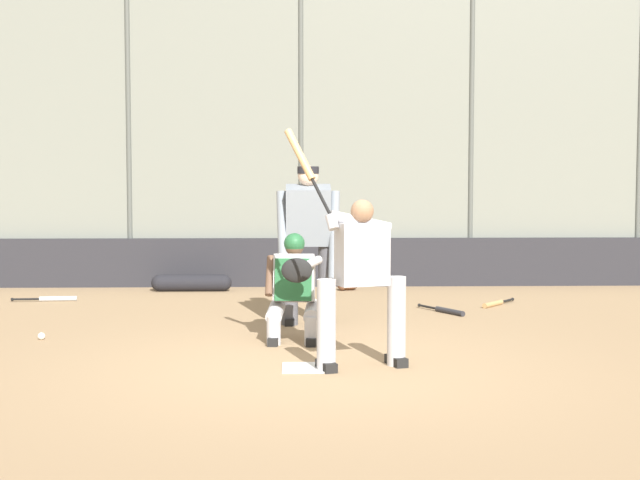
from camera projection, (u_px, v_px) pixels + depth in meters
name	position (u px, v px, depth m)	size (l,w,h in m)	color
ground_plane	(307.00, 368.00, 7.73)	(160.00, 160.00, 0.00)	#9E7F5B
home_plate_marker	(307.00, 368.00, 7.72)	(0.43, 0.43, 0.01)	white
backstop_fence	(301.00, 125.00, 13.65)	(15.86, 0.08, 4.77)	#515651
padding_wall	(301.00, 262.00, 13.69)	(15.47, 0.18, 0.74)	#28282D
bleachers_beyond	(166.00, 236.00, 16.55)	(11.05, 3.05, 1.80)	slate
batter_at_plate	(360.00, 276.00, 7.69)	(1.09, 0.55, 2.09)	#B7B7BC
catcher_behind_plate	(294.00, 286.00, 8.93)	(0.59, 0.71, 1.10)	#B7B7BC
umpire_home	(308.00, 239.00, 9.96)	(0.73, 0.44, 1.79)	#4C4C51
spare_bat_by_padding	(446.00, 311.00, 10.92)	(0.47, 0.80, 0.07)	black
spare_bat_third_base_side	(495.00, 303.00, 11.56)	(0.56, 0.66, 0.07)	black
spare_bat_first_base_side	(53.00, 299.00, 12.01)	(0.87, 0.13, 0.07)	black
fielding_glove_on_dirt	(347.00, 287.00, 13.21)	(0.30, 0.23, 0.11)	#56331E
baseball_loose	(41.00, 336.00, 9.11)	(0.07, 0.07, 0.07)	white
equipment_bag_dugout_side	(191.00, 283.00, 13.08)	(1.18, 0.25, 0.25)	black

